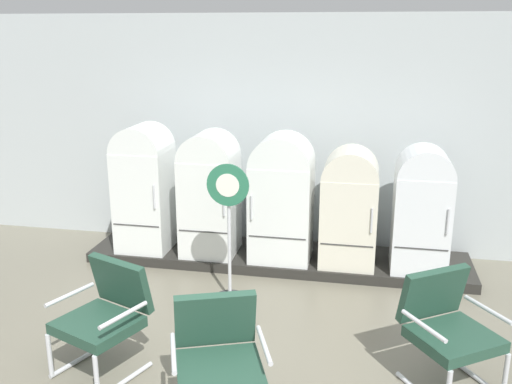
# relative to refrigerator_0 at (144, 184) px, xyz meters

# --- Properties ---
(back_wall) EXTENTS (11.76, 0.12, 2.96)m
(back_wall) POSITION_rel_refrigerator_0_xyz_m (1.64, 0.75, 0.55)
(back_wall) COLOR #B6BEBF
(back_wall) RESTS_ON ground
(display_plinth) EXTENTS (4.61, 0.95, 0.12)m
(display_plinth) POSITION_rel_refrigerator_0_xyz_m (1.64, 0.12, -0.88)
(display_plinth) COLOR #282723
(display_plinth) RESTS_ON ground
(refrigerator_0) EXTENTS (0.62, 0.67, 1.55)m
(refrigerator_0) POSITION_rel_refrigerator_0_xyz_m (0.00, 0.00, 0.00)
(refrigerator_0) COLOR white
(refrigerator_0) RESTS_ON display_plinth
(refrigerator_1) EXTENTS (0.64, 0.66, 1.50)m
(refrigerator_1) POSITION_rel_refrigerator_0_xyz_m (0.83, -0.00, -0.03)
(refrigerator_1) COLOR white
(refrigerator_1) RESTS_ON display_plinth
(refrigerator_2) EXTENTS (0.71, 0.65, 1.50)m
(refrigerator_2) POSITION_rel_refrigerator_0_xyz_m (1.70, -0.01, -0.04)
(refrigerator_2) COLOR white
(refrigerator_2) RESTS_ON display_plinth
(refrigerator_3) EXTENTS (0.63, 0.67, 1.36)m
(refrigerator_3) POSITION_rel_refrigerator_0_xyz_m (2.49, 0.00, -0.11)
(refrigerator_3) COLOR silver
(refrigerator_3) RESTS_ON display_plinth
(refrigerator_4) EXTENTS (0.61, 0.64, 1.42)m
(refrigerator_4) POSITION_rel_refrigerator_0_xyz_m (3.29, -0.01, -0.08)
(refrigerator_4) COLOR white
(refrigerator_4) RESTS_ON display_plinth
(armchair_left) EXTENTS (0.82, 0.84, 0.93)m
(armchair_left) POSITION_rel_refrigerator_0_xyz_m (0.60, -2.40, -0.42)
(armchair_left) COLOR silver
(armchair_left) RESTS_ON ground
(armchair_right) EXTENTS (0.87, 0.88, 0.93)m
(armchair_right) POSITION_rel_refrigerator_0_xyz_m (3.35, -2.06, -0.42)
(armchair_right) COLOR silver
(armchair_right) RESTS_ON ground
(armchair_center) EXTENTS (0.81, 0.83, 0.93)m
(armchair_center) POSITION_rel_refrigerator_0_xyz_m (1.68, -2.84, -0.42)
(armchair_center) COLOR silver
(armchair_center) RESTS_ON ground
(sign_stand) EXTENTS (0.44, 0.32, 1.48)m
(sign_stand) POSITION_rel_refrigerator_0_xyz_m (1.30, -0.98, -0.23)
(sign_stand) COLOR #2D2D30
(sign_stand) RESTS_ON ground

